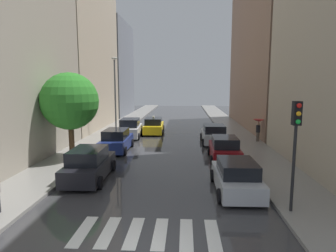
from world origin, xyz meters
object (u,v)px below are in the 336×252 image
object	(u,v)px
parked_car_left_second	(116,141)
pedestrian_foreground	(258,126)
lamp_post_left	(115,91)
street_tree_left	(70,101)
parked_car_right_nearest	(236,177)
taxi_midroad	(154,126)
traffic_light_right_corner	(296,132)
parked_car_right_second	(224,149)
parked_car_left_nearest	(89,165)
parked_car_right_third	(214,135)
parked_car_left_third	(130,129)

from	to	relation	value
parked_car_left_second	pedestrian_foreground	size ratio (longest dim) A/B	2.29
parked_car_left_second	lamp_post_left	world-z (taller)	lamp_post_left
street_tree_left	parked_car_right_nearest	bearing A→B (deg)	-28.34
pedestrian_foreground	taxi_midroad	bearing A→B (deg)	38.49
traffic_light_right_corner	parked_car_right_second	bearing A→B (deg)	100.74
lamp_post_left	parked_car_left_nearest	bearing A→B (deg)	-82.66
taxi_midroad	lamp_post_left	xyz separation A→B (m)	(-3.59, -1.46, 3.66)
pedestrian_foreground	street_tree_left	world-z (taller)	street_tree_left
parked_car_left_nearest	lamp_post_left	world-z (taller)	lamp_post_left
taxi_midroad	street_tree_left	xyz separation A→B (m)	(-4.38, -10.84, 3.18)
parked_car_right_nearest	parked_car_right_third	bearing A→B (deg)	-1.31
parked_car_right_second	street_tree_left	xyz separation A→B (m)	(-10.25, -0.36, 3.18)
traffic_light_right_corner	lamp_post_left	world-z (taller)	lamp_post_left
parked_car_right_third	lamp_post_left	xyz separation A→B (m)	(-9.32, 3.30, 3.67)
parked_car_right_third	traffic_light_right_corner	xyz separation A→B (m)	(1.68, -13.80, 2.52)
parked_car_right_nearest	street_tree_left	xyz separation A→B (m)	(-10.05, 5.42, 3.21)
parked_car_right_third	pedestrian_foreground	bearing A→B (deg)	-84.76
parked_car_left_third	pedestrian_foreground	xyz separation A→B (m)	(11.54, -1.96, 0.69)
parked_car_left_nearest	traffic_light_right_corner	size ratio (longest dim) A/B	1.06
parked_car_left_second	street_tree_left	size ratio (longest dim) A/B	0.77
parked_car_left_second	parked_car_left_third	size ratio (longest dim) A/B	1.01
parked_car_left_nearest	parked_car_right_third	size ratio (longest dim) A/B	1.10
parked_car_right_third	traffic_light_right_corner	distance (m)	14.13
parked_car_right_second	traffic_light_right_corner	world-z (taller)	traffic_light_right_corner
taxi_midroad	parked_car_right_nearest	bearing A→B (deg)	-162.51
parked_car_left_second	street_tree_left	world-z (taller)	street_tree_left
parked_car_left_nearest	taxi_midroad	bearing A→B (deg)	-8.80
street_tree_left	parked_car_left_third	bearing A→B (deg)	74.24
parked_car_left_nearest	parked_car_right_third	xyz separation A→B (m)	(7.60, 10.07, -0.04)
parked_car_right_second	lamp_post_left	size ratio (longest dim) A/B	0.55
traffic_light_right_corner	parked_car_left_third	bearing A→B (deg)	120.20
parked_car_right_third	traffic_light_right_corner	world-z (taller)	traffic_light_right_corner
taxi_midroad	pedestrian_foreground	bearing A→B (deg)	-116.34
parked_car_left_third	taxi_midroad	xyz separation A→B (m)	(2.00, 2.41, -0.07)
parked_car_left_nearest	pedestrian_foreground	world-z (taller)	pedestrian_foreground
parked_car_left_third	parked_car_right_nearest	bearing A→B (deg)	-153.60
parked_car_right_second	parked_car_left_nearest	bearing A→B (deg)	119.98
parked_car_right_third	lamp_post_left	size ratio (longest dim) A/B	0.55
parked_car_left_second	street_tree_left	xyz separation A→B (m)	(-2.39, -2.74, 3.15)
parked_car_right_third	taxi_midroad	size ratio (longest dim) A/B	0.91
parked_car_right_third	pedestrian_foreground	size ratio (longest dim) A/B	2.17
taxi_midroad	pedestrian_foreground	world-z (taller)	pedestrian_foreground
parked_car_left_second	parked_car_left_third	bearing A→B (deg)	-0.05
parked_car_left_third	traffic_light_right_corner	xyz separation A→B (m)	(9.40, -16.16, 2.45)
parked_car_left_nearest	taxi_midroad	size ratio (longest dim) A/B	1.00
parked_car_right_nearest	taxi_midroad	xyz separation A→B (m)	(-5.67, 16.26, 0.03)
parked_car_left_second	lamp_post_left	xyz separation A→B (m)	(-1.61, 6.64, 3.64)
parked_car_right_third	pedestrian_foreground	distance (m)	3.91
parked_car_left_nearest	traffic_light_right_corner	bearing A→B (deg)	-113.53
street_tree_left	parked_car_right_second	bearing A→B (deg)	2.01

